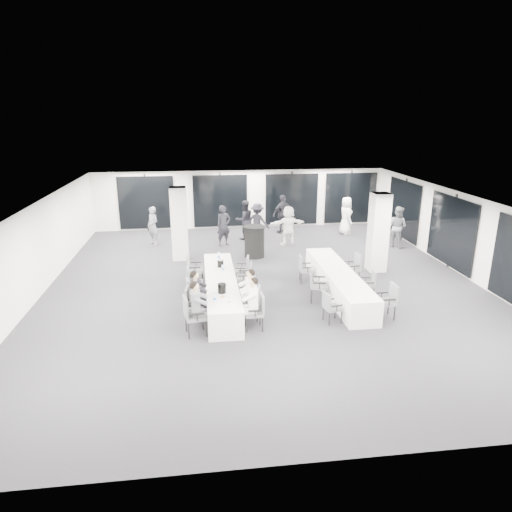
{
  "coord_description": "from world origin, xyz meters",
  "views": [
    {
      "loc": [
        -2.02,
        -13.89,
        5.43
      ],
      "look_at": [
        -0.29,
        -0.2,
        1.08
      ],
      "focal_mm": 32.0,
      "sensor_mm": 36.0,
      "label": 1
    }
  ],
  "objects_px": {
    "chair_main_right_fourth": "(246,276)",
    "chair_main_left_near": "(192,313)",
    "ice_bucket_near": "(222,288)",
    "ice_bucket_far": "(220,264)",
    "chair_side_right_far": "(354,266)",
    "standing_guest_d": "(283,212)",
    "chair_side_right_near": "(388,299)",
    "standing_guest_c": "(257,219)",
    "chair_main_left_mid": "(193,292)",
    "chair_side_right_mid": "(369,282)",
    "standing_guest_e": "(346,213)",
    "standing_guest_b": "(245,217)",
    "banquet_table_side": "(338,282)",
    "standing_guest_g": "(153,223)",
    "chair_side_left_mid": "(316,282)",
    "cocktail_table": "(254,241)",
    "chair_main_right_mid": "(249,287)",
    "chair_main_right_second": "(254,301)",
    "standing_guest_f": "(288,223)",
    "chair_main_right_far": "(244,268)",
    "chair_main_right_near": "(257,309)",
    "chair_main_left_fourth": "(193,281)",
    "standing_guest_a": "(224,223)",
    "chair_side_left_near": "(330,305)",
    "chair_side_left_far": "(304,267)",
    "banquet_table_main": "(221,290)",
    "chair_main_left_second": "(192,302)"
  },
  "relations": [
    {
      "from": "chair_main_right_fourth",
      "to": "chair_main_left_near",
      "type": "bearing_deg",
      "value": 156.42
    },
    {
      "from": "ice_bucket_near",
      "to": "ice_bucket_far",
      "type": "relative_size",
      "value": 1.15
    },
    {
      "from": "chair_side_right_far",
      "to": "standing_guest_d",
      "type": "height_order",
      "value": "standing_guest_d"
    },
    {
      "from": "chair_side_right_near",
      "to": "standing_guest_c",
      "type": "xyz_separation_m",
      "value": [
        -2.53,
        8.47,
        0.37
      ]
    },
    {
      "from": "chair_main_left_mid",
      "to": "chair_main_right_fourth",
      "type": "distance_m",
      "value": 2.0
    },
    {
      "from": "chair_main_left_near",
      "to": "chair_side_right_mid",
      "type": "relative_size",
      "value": 1.17
    },
    {
      "from": "chair_side_right_near",
      "to": "standing_guest_e",
      "type": "relative_size",
      "value": 0.5
    },
    {
      "from": "chair_main_right_fourth",
      "to": "ice_bucket_near",
      "type": "height_order",
      "value": "ice_bucket_near"
    },
    {
      "from": "chair_main_right_fourth",
      "to": "standing_guest_b",
      "type": "bearing_deg",
      "value": 2.73
    },
    {
      "from": "banquet_table_side",
      "to": "standing_guest_g",
      "type": "relative_size",
      "value": 2.7
    },
    {
      "from": "banquet_table_side",
      "to": "chair_side_left_mid",
      "type": "bearing_deg",
      "value": -150.35
    },
    {
      "from": "cocktail_table",
      "to": "standing_guest_d",
      "type": "xyz_separation_m",
      "value": [
        1.77,
        3.5,
        0.41
      ]
    },
    {
      "from": "cocktail_table",
      "to": "chair_main_right_mid",
      "type": "xyz_separation_m",
      "value": [
        -0.71,
        -4.57,
        -0.1
      ]
    },
    {
      "from": "chair_main_left_near",
      "to": "chair_main_left_mid",
      "type": "height_order",
      "value": "chair_main_left_near"
    },
    {
      "from": "chair_main_right_second",
      "to": "standing_guest_e",
      "type": "height_order",
      "value": "standing_guest_e"
    },
    {
      "from": "chair_main_right_fourth",
      "to": "standing_guest_f",
      "type": "height_order",
      "value": "standing_guest_f"
    },
    {
      "from": "chair_main_left_mid",
      "to": "standing_guest_d",
      "type": "height_order",
      "value": "standing_guest_d"
    },
    {
      "from": "cocktail_table",
      "to": "chair_side_right_far",
      "type": "bearing_deg",
      "value": -46.67
    },
    {
      "from": "chair_main_right_far",
      "to": "standing_guest_d",
      "type": "relative_size",
      "value": 0.45
    },
    {
      "from": "chair_side_left_mid",
      "to": "standing_guest_b",
      "type": "relative_size",
      "value": 0.52
    },
    {
      "from": "chair_main_right_near",
      "to": "chair_side_right_mid",
      "type": "height_order",
      "value": "chair_main_right_near"
    },
    {
      "from": "chair_main_right_fourth",
      "to": "standing_guest_e",
      "type": "distance_m",
      "value": 8.53
    },
    {
      "from": "standing_guest_c",
      "to": "chair_main_left_fourth",
      "type": "bearing_deg",
      "value": 93.29
    },
    {
      "from": "chair_main_right_mid",
      "to": "standing_guest_a",
      "type": "xyz_separation_m",
      "value": [
        -0.39,
        6.34,
        0.45
      ]
    },
    {
      "from": "chair_side_right_far",
      "to": "chair_main_right_far",
      "type": "bearing_deg",
      "value": 80.62
    },
    {
      "from": "chair_side_left_near",
      "to": "chair_side_left_far",
      "type": "relative_size",
      "value": 0.95
    },
    {
      "from": "chair_side_left_far",
      "to": "standing_guest_e",
      "type": "distance_m",
      "value": 6.89
    },
    {
      "from": "chair_main_right_second",
      "to": "standing_guest_g",
      "type": "bearing_deg",
      "value": 37.2
    },
    {
      "from": "chair_side_right_mid",
      "to": "banquet_table_main",
      "type": "bearing_deg",
      "value": 96.21
    },
    {
      "from": "ice_bucket_far",
      "to": "standing_guest_d",
      "type": "bearing_deg",
      "value": 64.38
    },
    {
      "from": "chair_main_left_mid",
      "to": "ice_bucket_far",
      "type": "xyz_separation_m",
      "value": [
        0.88,
        1.47,
        0.34
      ]
    },
    {
      "from": "chair_main_right_fourth",
      "to": "standing_guest_a",
      "type": "relative_size",
      "value": 0.49
    },
    {
      "from": "banquet_table_side",
      "to": "chair_main_left_mid",
      "type": "xyz_separation_m",
      "value": [
        -4.49,
        -0.62,
        0.15
      ]
    },
    {
      "from": "cocktail_table",
      "to": "chair_main_left_near",
      "type": "xyz_separation_m",
      "value": [
        -2.38,
        -6.38,
        -0.03
      ]
    },
    {
      "from": "banquet_table_side",
      "to": "chair_side_left_near",
      "type": "bearing_deg",
      "value": -112.83
    },
    {
      "from": "banquet_table_main",
      "to": "ice_bucket_near",
      "type": "bearing_deg",
      "value": -91.36
    },
    {
      "from": "chair_main_left_near",
      "to": "standing_guest_b",
      "type": "distance_m",
      "value": 9.31
    },
    {
      "from": "chair_side_left_far",
      "to": "standing_guest_c",
      "type": "distance_m",
      "value": 5.57
    },
    {
      "from": "chair_main_right_near",
      "to": "standing_guest_f",
      "type": "bearing_deg",
      "value": -17.84
    },
    {
      "from": "chair_main_left_near",
      "to": "ice_bucket_far",
      "type": "distance_m",
      "value": 3.22
    },
    {
      "from": "chair_main_left_fourth",
      "to": "chair_side_right_far",
      "type": "height_order",
      "value": "chair_side_right_far"
    },
    {
      "from": "chair_main_right_near",
      "to": "standing_guest_d",
      "type": "xyz_separation_m",
      "value": [
        2.47,
        9.75,
        0.48
      ]
    },
    {
      "from": "chair_side_left_mid",
      "to": "standing_guest_g",
      "type": "bearing_deg",
      "value": -128.49
    },
    {
      "from": "ice_bucket_far",
      "to": "chair_main_left_second",
      "type": "bearing_deg",
      "value": -111.35
    },
    {
      "from": "standing_guest_d",
      "to": "standing_guest_g",
      "type": "bearing_deg",
      "value": -9.71
    },
    {
      "from": "chair_main_left_near",
      "to": "chair_main_right_far",
      "type": "bearing_deg",
      "value": 145.06
    },
    {
      "from": "standing_guest_d",
      "to": "chair_side_right_far",
      "type": "bearing_deg",
      "value": 78.56
    },
    {
      "from": "standing_guest_g",
      "to": "chair_main_left_second",
      "type": "bearing_deg",
      "value": -27.75
    },
    {
      "from": "chair_main_right_far",
      "to": "standing_guest_e",
      "type": "relative_size",
      "value": 0.47
    },
    {
      "from": "chair_main_right_far",
      "to": "chair_side_right_far",
      "type": "xyz_separation_m",
      "value": [
        3.67,
        -0.28,
        0.02
      ]
    }
  ]
}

